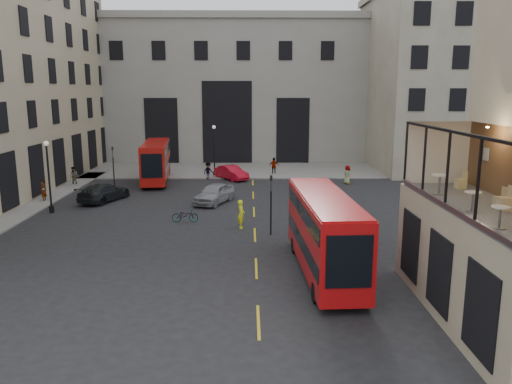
{
  "coord_description": "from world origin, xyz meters",
  "views": [
    {
      "loc": [
        -2.35,
        -18.12,
        8.92
      ],
      "look_at": [
        -1.94,
        10.79,
        3.0
      ],
      "focal_mm": 35.0,
      "sensor_mm": 36.0,
      "label": 1
    }
  ],
  "objects_px": {
    "cafe_table_near": "(500,214)",
    "bicycle": "(185,215)",
    "pedestrian_e": "(43,191)",
    "street_lamp_b": "(214,153)",
    "street_lamp_a": "(49,181)",
    "cafe_chair_b": "(500,202)",
    "car_a": "(214,193)",
    "cafe_table_mid": "(473,199)",
    "cyclist": "(241,214)",
    "pedestrian_b": "(208,171)",
    "cafe_chair_c": "(505,203)",
    "car_b": "(231,173)",
    "cafe_table_far": "(440,181)",
    "cafe_chair_d": "(461,183)",
    "traffic_light_near": "(271,197)",
    "bus_near": "(324,230)",
    "pedestrian_d": "(347,175)",
    "traffic_light_far": "(113,161)",
    "pedestrian_a": "(74,176)",
    "bus_far": "(156,160)",
    "pedestrian_c": "(274,166)",
    "car_c": "(104,192)"
  },
  "relations": [
    {
      "from": "street_lamp_a",
      "to": "car_b",
      "type": "distance_m",
      "value": 18.93
    },
    {
      "from": "traffic_light_near",
      "to": "pedestrian_c",
      "type": "bearing_deg",
      "value": 86.68
    },
    {
      "from": "traffic_light_near",
      "to": "pedestrian_a",
      "type": "distance_m",
      "value": 24.67
    },
    {
      "from": "car_c",
      "to": "car_a",
      "type": "bearing_deg",
      "value": -163.59
    },
    {
      "from": "pedestrian_e",
      "to": "cyclist",
      "type": "bearing_deg",
      "value": 61.2
    },
    {
      "from": "cafe_table_mid",
      "to": "pedestrian_b",
      "type": "bearing_deg",
      "value": 110.43
    },
    {
      "from": "street_lamp_b",
      "to": "traffic_light_near",
      "type": "bearing_deg",
      "value": -77.2
    },
    {
      "from": "cyclist",
      "to": "pedestrian_b",
      "type": "xyz_separation_m",
      "value": [
        -3.62,
        18.4,
        -0.08
      ]
    },
    {
      "from": "cafe_table_far",
      "to": "pedestrian_d",
      "type": "bearing_deg",
      "value": 86.84
    },
    {
      "from": "pedestrian_c",
      "to": "cafe_chair_c",
      "type": "relative_size",
      "value": 2.02
    },
    {
      "from": "pedestrian_b",
      "to": "cafe_table_near",
      "type": "bearing_deg",
      "value": -112.28
    },
    {
      "from": "cyclist",
      "to": "bicycle",
      "type": "bearing_deg",
      "value": 68.63
    },
    {
      "from": "cafe_table_far",
      "to": "cafe_chair_b",
      "type": "xyz_separation_m",
      "value": [
        1.37,
        -2.46,
        -0.32
      ]
    },
    {
      "from": "car_a",
      "to": "pedestrian_b",
      "type": "relative_size",
      "value": 2.69
    },
    {
      "from": "pedestrian_d",
      "to": "cafe_table_mid",
      "type": "bearing_deg",
      "value": 150.1
    },
    {
      "from": "street_lamp_a",
      "to": "cafe_chair_b",
      "type": "bearing_deg",
      "value": -37.04
    },
    {
      "from": "street_lamp_a",
      "to": "cafe_chair_c",
      "type": "height_order",
      "value": "cafe_chair_c"
    },
    {
      "from": "traffic_light_far",
      "to": "car_a",
      "type": "bearing_deg",
      "value": -35.2
    },
    {
      "from": "pedestrian_b",
      "to": "cafe_chair_c",
      "type": "relative_size",
      "value": 1.91
    },
    {
      "from": "bus_near",
      "to": "car_a",
      "type": "xyz_separation_m",
      "value": [
        -6.48,
        15.76,
        -1.43
      ]
    },
    {
      "from": "traffic_light_near",
      "to": "bus_near",
      "type": "bearing_deg",
      "value": -70.93
    },
    {
      "from": "bicycle",
      "to": "cyclist",
      "type": "xyz_separation_m",
      "value": [
        3.88,
        -1.62,
        0.48
      ]
    },
    {
      "from": "cafe_table_mid",
      "to": "cafe_table_far",
      "type": "distance_m",
      "value": 3.09
    },
    {
      "from": "car_a",
      "to": "cyclist",
      "type": "distance_m",
      "value": 7.82
    },
    {
      "from": "traffic_light_far",
      "to": "pedestrian_a",
      "type": "distance_m",
      "value": 4.36
    },
    {
      "from": "cyclist",
      "to": "car_b",
      "type": "bearing_deg",
      "value": 5.32
    },
    {
      "from": "cafe_chair_c",
      "to": "car_a",
      "type": "bearing_deg",
      "value": 119.5
    },
    {
      "from": "bicycle",
      "to": "pedestrian_b",
      "type": "bearing_deg",
      "value": -0.99
    },
    {
      "from": "bicycle",
      "to": "cafe_chair_b",
      "type": "xyz_separation_m",
      "value": [
        13.78,
        -15.33,
        4.38
      ]
    },
    {
      "from": "pedestrian_e",
      "to": "cafe_table_near",
      "type": "xyz_separation_m",
      "value": [
        24.6,
        -24.49,
        4.15
      ]
    },
    {
      "from": "street_lamp_b",
      "to": "bus_far",
      "type": "bearing_deg",
      "value": -148.78
    },
    {
      "from": "bus_near",
      "to": "pedestrian_e",
      "type": "xyz_separation_m",
      "value": [
        -20.32,
        16.27,
        -1.29
      ]
    },
    {
      "from": "car_a",
      "to": "bus_near",
      "type": "bearing_deg",
      "value": -44.69
    },
    {
      "from": "traffic_light_near",
      "to": "cafe_chair_b",
      "type": "xyz_separation_m",
      "value": [
        8.02,
        -12.13,
        2.42
      ]
    },
    {
      "from": "cafe_table_near",
      "to": "car_b",
      "type": "bearing_deg",
      "value": 105.68
    },
    {
      "from": "bus_far",
      "to": "cafe_chair_b",
      "type": "xyz_separation_m",
      "value": [
        18.53,
        -30.78,
        2.63
      ]
    },
    {
      "from": "car_a",
      "to": "pedestrian_c",
      "type": "height_order",
      "value": "pedestrian_c"
    },
    {
      "from": "pedestrian_a",
      "to": "cafe_table_far",
      "type": "bearing_deg",
      "value": -29.8
    },
    {
      "from": "street_lamp_b",
      "to": "pedestrian_e",
      "type": "bearing_deg",
      "value": -136.29
    },
    {
      "from": "pedestrian_e",
      "to": "street_lamp_b",
      "type": "bearing_deg",
      "value": 131.28
    },
    {
      "from": "bus_far",
      "to": "cafe_chair_c",
      "type": "bearing_deg",
      "value": -59.23
    },
    {
      "from": "car_b",
      "to": "cafe_table_mid",
      "type": "relative_size",
      "value": 5.74
    },
    {
      "from": "cafe_table_near",
      "to": "bicycle",
      "type": "bearing_deg",
      "value": 124.3
    },
    {
      "from": "cafe_table_near",
      "to": "cafe_chair_b",
      "type": "xyz_separation_m",
      "value": [
        1.42,
        2.79,
        -0.23
      ]
    },
    {
      "from": "car_a",
      "to": "cafe_table_mid",
      "type": "bearing_deg",
      "value": -40.59
    },
    {
      "from": "traffic_light_near",
      "to": "cafe_table_far",
      "type": "xyz_separation_m",
      "value": [
        6.65,
        -9.66,
        2.74
      ]
    },
    {
      "from": "bus_far",
      "to": "cafe_chair_b",
      "type": "distance_m",
      "value": 36.03
    },
    {
      "from": "cafe_table_far",
      "to": "cafe_chair_d",
      "type": "height_order",
      "value": "cafe_table_far"
    },
    {
      "from": "street_lamp_b",
      "to": "bicycle",
      "type": "distance_m",
      "value": 18.91
    },
    {
      "from": "traffic_light_far",
      "to": "cafe_table_mid",
      "type": "distance_m",
      "value": 35.52
    }
  ]
}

